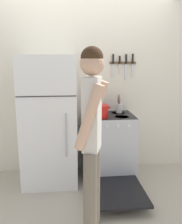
{
  "coord_description": "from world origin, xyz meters",
  "views": [
    {
      "loc": [
        -0.28,
        -3.6,
        1.66
      ],
      "look_at": [
        0.04,
        -0.45,
        0.98
      ],
      "focal_mm": 40.0,
      "sensor_mm": 36.0,
      "label": 1
    }
  ],
  "objects_px": {
    "utensil_jar": "(119,108)",
    "person": "(92,134)",
    "refrigerator": "(49,120)",
    "tea_kettle": "(97,109)",
    "dutch_oven_pot": "(98,111)",
    "stove_range": "(108,147)"
  },
  "relations": [
    {
      "from": "dutch_oven_pot",
      "to": "tea_kettle",
      "type": "bearing_deg",
      "value": 86.97
    },
    {
      "from": "stove_range",
      "to": "utensil_jar",
      "type": "xyz_separation_m",
      "value": [
        0.18,
        0.16,
        0.53
      ]
    },
    {
      "from": "tea_kettle",
      "to": "person",
      "type": "relative_size",
      "value": 0.14
    },
    {
      "from": "refrigerator",
      "to": "dutch_oven_pot",
      "type": "distance_m",
      "value": 0.66
    },
    {
      "from": "dutch_oven_pot",
      "to": "person",
      "type": "xyz_separation_m",
      "value": [
        -0.2,
        -1.07,
        0.02
      ]
    },
    {
      "from": "dutch_oven_pot",
      "to": "refrigerator",
      "type": "bearing_deg",
      "value": 173.11
    },
    {
      "from": "tea_kettle",
      "to": "person",
      "type": "bearing_deg",
      "value": -99.09
    },
    {
      "from": "stove_range",
      "to": "dutch_oven_pot",
      "type": "height_order",
      "value": "dutch_oven_pot"
    },
    {
      "from": "refrigerator",
      "to": "tea_kettle",
      "type": "distance_m",
      "value": 0.69
    },
    {
      "from": "stove_range",
      "to": "person",
      "type": "bearing_deg",
      "value": -107.15
    },
    {
      "from": "utensil_jar",
      "to": "refrigerator",
      "type": "bearing_deg",
      "value": -170.25
    },
    {
      "from": "utensil_jar",
      "to": "person",
      "type": "bearing_deg",
      "value": -111.97
    },
    {
      "from": "dutch_oven_pot",
      "to": "utensil_jar",
      "type": "distance_m",
      "value": 0.42
    },
    {
      "from": "stove_range",
      "to": "utensil_jar",
      "type": "bearing_deg",
      "value": 43.16
    },
    {
      "from": "person",
      "to": "tea_kettle",
      "type": "bearing_deg",
      "value": 7.54
    },
    {
      "from": "stove_range",
      "to": "tea_kettle",
      "type": "bearing_deg",
      "value": 132.6
    },
    {
      "from": "stove_range",
      "to": "tea_kettle",
      "type": "relative_size",
      "value": 5.41
    },
    {
      "from": "dutch_oven_pot",
      "to": "utensil_jar",
      "type": "height_order",
      "value": "utensil_jar"
    },
    {
      "from": "tea_kettle",
      "to": "utensil_jar",
      "type": "distance_m",
      "value": 0.32
    },
    {
      "from": "utensil_jar",
      "to": "person",
      "type": "xyz_separation_m",
      "value": [
        -0.53,
        -1.32,
        0.03
      ]
    },
    {
      "from": "stove_range",
      "to": "tea_kettle",
      "type": "distance_m",
      "value": 0.56
    },
    {
      "from": "stove_range",
      "to": "refrigerator",
      "type": "bearing_deg",
      "value": -179.74
    }
  ]
}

